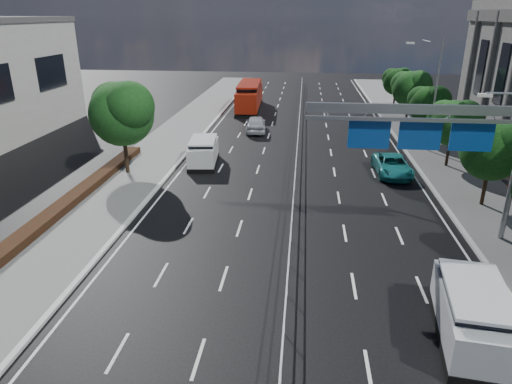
{
  "coord_description": "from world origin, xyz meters",
  "views": [
    {
      "loc": [
        0.39,
        -11.89,
        10.77
      ],
      "look_at": [
        -1.83,
        9.32,
        2.4
      ],
      "focal_mm": 32.0,
      "sensor_mm": 36.0,
      "label": 1
    }
  ],
  "objects_px": {
    "white_minivan": "(203,152)",
    "parked_car_dark": "(370,132)",
    "pedestrian_b": "(474,152)",
    "parked_car_teal": "(392,165)",
    "near_car_dark": "(253,84)",
    "overhead_gantry": "(437,130)",
    "red_bus": "(249,96)",
    "silver_minivan": "(472,314)",
    "near_car_silver": "(256,124)"
  },
  "relations": [
    {
      "from": "near_car_silver",
      "to": "red_bus",
      "type": "bearing_deg",
      "value": -85.31
    },
    {
      "from": "near_car_dark",
      "to": "pedestrian_b",
      "type": "distance_m",
      "value": 41.45
    },
    {
      "from": "pedestrian_b",
      "to": "parked_car_teal",
      "type": "bearing_deg",
      "value": 54.17
    },
    {
      "from": "parked_car_teal",
      "to": "near_car_dark",
      "type": "bearing_deg",
      "value": 107.86
    },
    {
      "from": "overhead_gantry",
      "to": "red_bus",
      "type": "height_order",
      "value": "overhead_gantry"
    },
    {
      "from": "overhead_gantry",
      "to": "silver_minivan",
      "type": "bearing_deg",
      "value": -91.71
    },
    {
      "from": "overhead_gantry",
      "to": "near_car_silver",
      "type": "height_order",
      "value": "overhead_gantry"
    },
    {
      "from": "near_car_dark",
      "to": "silver_minivan",
      "type": "distance_m",
      "value": 58.55
    },
    {
      "from": "red_bus",
      "to": "near_car_silver",
      "type": "bearing_deg",
      "value": -81.98
    },
    {
      "from": "near_car_dark",
      "to": "pedestrian_b",
      "type": "height_order",
      "value": "pedestrian_b"
    },
    {
      "from": "white_minivan",
      "to": "red_bus",
      "type": "relative_size",
      "value": 0.45
    },
    {
      "from": "overhead_gantry",
      "to": "near_car_dark",
      "type": "bearing_deg",
      "value": 106.16
    },
    {
      "from": "parked_car_dark",
      "to": "near_car_dark",
      "type": "bearing_deg",
      "value": 115.78
    },
    {
      "from": "near_car_silver",
      "to": "silver_minivan",
      "type": "bearing_deg",
      "value": 104.64
    },
    {
      "from": "near_car_dark",
      "to": "pedestrian_b",
      "type": "xyz_separation_m",
      "value": [
        20.81,
        -35.85,
        0.27
      ]
    },
    {
      "from": "overhead_gantry",
      "to": "near_car_dark",
      "type": "distance_m",
      "value": 51.07
    },
    {
      "from": "near_car_dark",
      "to": "red_bus",
      "type": "bearing_deg",
      "value": 89.89
    },
    {
      "from": "near_car_dark",
      "to": "silver_minivan",
      "type": "bearing_deg",
      "value": 99.01
    },
    {
      "from": "white_minivan",
      "to": "parked_car_teal",
      "type": "bearing_deg",
      "value": -9.79
    },
    {
      "from": "overhead_gantry",
      "to": "parked_car_dark",
      "type": "relative_size",
      "value": 2.26
    },
    {
      "from": "parked_car_dark",
      "to": "red_bus",
      "type": "bearing_deg",
      "value": 135.02
    },
    {
      "from": "near_car_dark",
      "to": "parked_car_teal",
      "type": "height_order",
      "value": "parked_car_teal"
    },
    {
      "from": "parked_car_teal",
      "to": "parked_car_dark",
      "type": "bearing_deg",
      "value": 89.76
    },
    {
      "from": "white_minivan",
      "to": "silver_minivan",
      "type": "bearing_deg",
      "value": -60.09
    },
    {
      "from": "pedestrian_b",
      "to": "near_car_dark",
      "type": "bearing_deg",
      "value": -31.42
    },
    {
      "from": "white_minivan",
      "to": "red_bus",
      "type": "distance_m",
      "value": 21.66
    },
    {
      "from": "red_bus",
      "to": "overhead_gantry",
      "type": "bearing_deg",
      "value": -70.33
    },
    {
      "from": "white_minivan",
      "to": "parked_car_dark",
      "type": "xyz_separation_m",
      "value": [
        13.55,
        8.96,
        -0.32
      ]
    },
    {
      "from": "parked_car_teal",
      "to": "white_minivan",
      "type": "bearing_deg",
      "value": 173.84
    },
    {
      "from": "silver_minivan",
      "to": "overhead_gantry",
      "type": "bearing_deg",
      "value": 95.42
    },
    {
      "from": "white_minivan",
      "to": "pedestrian_b",
      "type": "height_order",
      "value": "white_minivan"
    },
    {
      "from": "white_minivan",
      "to": "parked_car_teal",
      "type": "xyz_separation_m",
      "value": [
        13.89,
        -0.96,
        -0.29
      ]
    },
    {
      "from": "white_minivan",
      "to": "near_car_dark",
      "type": "distance_m",
      "value": 38.05
    },
    {
      "from": "parked_car_teal",
      "to": "pedestrian_b",
      "type": "distance_m",
      "value": 7.29
    },
    {
      "from": "pedestrian_b",
      "to": "near_car_silver",
      "type": "bearing_deg",
      "value": 2.78
    },
    {
      "from": "overhead_gantry",
      "to": "parked_car_teal",
      "type": "relative_size",
      "value": 2.08
    },
    {
      "from": "red_bus",
      "to": "parked_car_dark",
      "type": "distance_m",
      "value": 17.88
    },
    {
      "from": "near_car_silver",
      "to": "near_car_dark",
      "type": "distance_m",
      "value": 27.61
    },
    {
      "from": "near_car_silver",
      "to": "parked_car_teal",
      "type": "xyz_separation_m",
      "value": [
        10.99,
        -11.6,
        -0.11
      ]
    },
    {
      "from": "white_minivan",
      "to": "near_car_dark",
      "type": "bearing_deg",
      "value": 84.71
    },
    {
      "from": "white_minivan",
      "to": "red_bus",
      "type": "bearing_deg",
      "value": 81.6
    },
    {
      "from": "red_bus",
      "to": "parked_car_teal",
      "type": "xyz_separation_m",
      "value": [
        12.92,
        -22.59,
        -0.97
      ]
    },
    {
      "from": "overhead_gantry",
      "to": "white_minivan",
      "type": "height_order",
      "value": "overhead_gantry"
    },
    {
      "from": "white_minivan",
      "to": "near_car_silver",
      "type": "height_order",
      "value": "white_minivan"
    },
    {
      "from": "overhead_gantry",
      "to": "parked_car_teal",
      "type": "bearing_deg",
      "value": 89.42
    },
    {
      "from": "near_car_dark",
      "to": "parked_car_dark",
      "type": "distance_m",
      "value": 32.24
    },
    {
      "from": "red_bus",
      "to": "parked_car_teal",
      "type": "height_order",
      "value": "red_bus"
    },
    {
      "from": "pedestrian_b",
      "to": "white_minivan",
      "type": "bearing_deg",
      "value": 34.58
    },
    {
      "from": "parked_car_teal",
      "to": "near_car_silver",
      "type": "bearing_deg",
      "value": 131.27
    },
    {
      "from": "silver_minivan",
      "to": "red_bus",
      "type": "bearing_deg",
      "value": 114.4
    }
  ]
}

